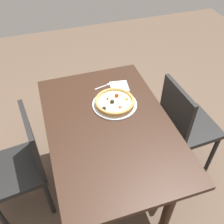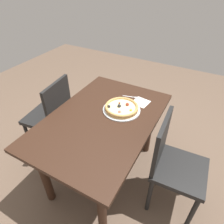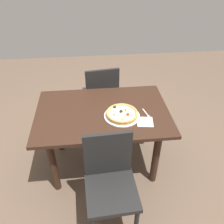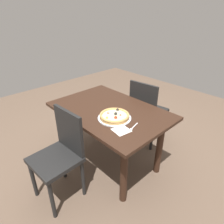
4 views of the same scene
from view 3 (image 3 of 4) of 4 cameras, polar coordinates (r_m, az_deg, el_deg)
The scene contains 8 objects.
ground_plane at distance 2.71m, azimuth -1.97°, elevation -12.13°, with size 6.00×6.00×0.00m, color brown.
dining_table at distance 2.29m, azimuth -2.28°, elevation -2.16°, with size 1.26×0.84×0.72m.
chair_near at distance 2.87m, azimuth -2.65°, elevation 4.13°, with size 0.45×0.45×0.89m.
chair_far at distance 1.93m, azimuth -0.44°, elevation -16.53°, with size 0.42×0.42×0.89m.
plate at distance 2.16m, azimuth 2.42°, elevation -0.94°, with size 0.33×0.33×0.01m, color silver.
pizza at distance 2.14m, azimuth 2.43°, elevation -0.40°, with size 0.29×0.29×0.05m.
fork at distance 2.20m, azimuth 8.56°, elevation -0.62°, with size 0.05×0.16×0.00m.
napkin at distance 2.11m, azimuth 8.05°, elevation -2.38°, with size 0.14×0.14×0.00m, color white.
Camera 3 is at (0.09, 1.78, 2.04)m, focal length 37.54 mm.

